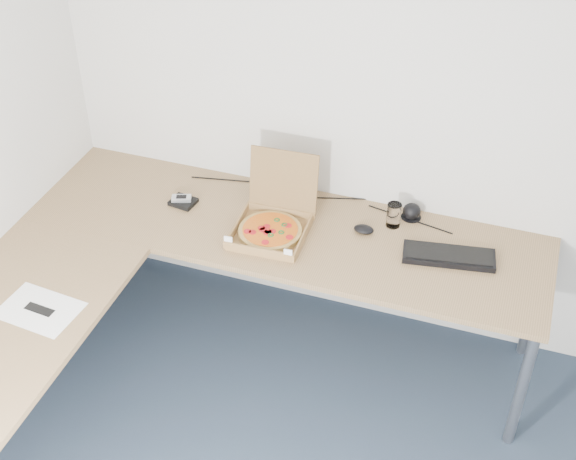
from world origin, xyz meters
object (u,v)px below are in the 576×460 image
at_px(pizza_box, 272,226).
at_px(wallet, 183,202).
at_px(desk, 188,274).
at_px(drinking_glass, 394,215).
at_px(keyboard, 449,256).

distance_m(pizza_box, wallet, 0.50).
xyz_separation_m(desk, pizza_box, (0.27, 0.37, 0.07)).
bearing_deg(drinking_glass, pizza_box, -155.34).
height_order(desk, wallet, wallet).
bearing_deg(pizza_box, desk, -128.71).
xyz_separation_m(pizza_box, keyboard, (0.83, 0.08, -0.03)).
bearing_deg(pizza_box, drinking_glass, 21.95).
distance_m(pizza_box, drinking_glass, 0.58).
bearing_deg(desk, wallet, 116.83).
relative_size(desk, pizza_box, 6.40).
xyz_separation_m(desk, wallet, (-0.23, 0.45, 0.04)).
relative_size(drinking_glass, wallet, 1.01).
height_order(keyboard, wallet, keyboard).
relative_size(pizza_box, wallet, 3.22).
height_order(desk, drinking_glass, drinking_glass).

